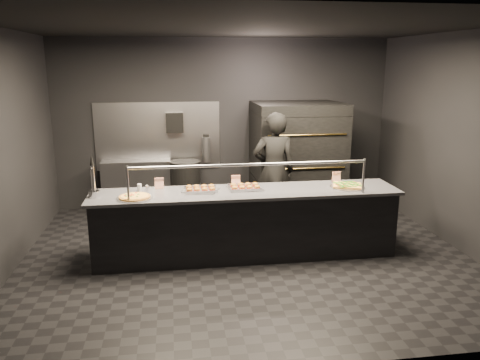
{
  "coord_description": "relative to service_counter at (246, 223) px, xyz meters",
  "views": [
    {
      "loc": [
        -0.94,
        -5.92,
        2.57
      ],
      "look_at": [
        -0.05,
        0.2,
        1.02
      ],
      "focal_mm": 35.0,
      "sensor_mm": 36.0,
      "label": 1
    }
  ],
  "objects": [
    {
      "name": "condiment_jar",
      "position": [
        -1.37,
        0.19,
        0.5
      ],
      "size": [
        0.15,
        0.06,
        0.1
      ],
      "color": "silver",
      "rests_on": "service_counter"
    },
    {
      "name": "room",
      "position": [
        -0.02,
        0.05,
        1.03
      ],
      "size": [
        6.04,
        6.0,
        3.0
      ],
      "color": "black",
      "rests_on": "ground"
    },
    {
      "name": "pizza_oven",
      "position": [
        1.2,
        1.9,
        0.5
      ],
      "size": [
        1.5,
        1.23,
        1.91
      ],
      "color": "black",
      "rests_on": "ground"
    },
    {
      "name": "trash_bin",
      "position": [
        -0.74,
        2.17,
        -0.02
      ],
      "size": [
        0.54,
        0.54,
        0.89
      ],
      "primitive_type": "cylinder",
      "color": "black",
      "rests_on": "ground"
    },
    {
      "name": "slider_tray_b",
      "position": [
        -0.0,
        0.09,
        0.48
      ],
      "size": [
        0.48,
        0.38,
        0.07
      ],
      "color": "silver",
      "rests_on": "service_counter"
    },
    {
      "name": "worker",
      "position": [
        0.62,
        1.11,
        0.46
      ],
      "size": [
        0.68,
        0.46,
        1.84
      ],
      "primitive_type": "imported",
      "rotation": [
        0.0,
        0.0,
        3.12
      ],
      "color": "black",
      "rests_on": "ground"
    },
    {
      "name": "slider_tray_a",
      "position": [
        -0.6,
        0.08,
        0.48
      ],
      "size": [
        0.52,
        0.45,
        0.07
      ],
      "color": "silver",
      "rests_on": "service_counter"
    },
    {
      "name": "round_pizza",
      "position": [
        -1.44,
        -0.15,
        0.47
      ],
      "size": [
        0.45,
        0.45,
        0.03
      ],
      "color": "silver",
      "rests_on": "service_counter"
    },
    {
      "name": "fire_extinguisher",
      "position": [
        -0.35,
        2.4,
        0.6
      ],
      "size": [
        0.14,
        0.14,
        0.51
      ],
      "color": "#B2B2B7",
      "rests_on": "room"
    },
    {
      "name": "tent_cards",
      "position": [
        0.03,
        0.28,
        0.53
      ],
      "size": [
        2.61,
        0.04,
        0.15
      ],
      "color": "white",
      "rests_on": "service_counter"
    },
    {
      "name": "beer_tap",
      "position": [
        -1.95,
        -0.02,
        0.61
      ],
      "size": [
        0.14,
        0.2,
        0.55
      ],
      "color": "silver",
      "rests_on": "service_counter"
    },
    {
      "name": "square_pizza",
      "position": [
        1.4,
        -0.01,
        0.47
      ],
      "size": [
        0.48,
        0.48,
        0.05
      ],
      "color": "silver",
      "rests_on": "service_counter"
    },
    {
      "name": "towel_dispenser",
      "position": [
        -0.9,
        2.39,
        1.09
      ],
      "size": [
        0.3,
        0.2,
        0.35
      ],
      "primitive_type": "cube",
      "color": "black",
      "rests_on": "room"
    },
    {
      "name": "prep_shelf",
      "position": [
        -1.6,
        2.32,
        -0.01
      ],
      "size": [
        1.2,
        0.35,
        0.9
      ],
      "primitive_type": "cube",
      "color": "#99999E",
      "rests_on": "ground"
    },
    {
      "name": "service_counter",
      "position": [
        0.0,
        0.0,
        0.0
      ],
      "size": [
        4.1,
        0.78,
        1.37
      ],
      "color": "black",
      "rests_on": "ground"
    }
  ]
}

